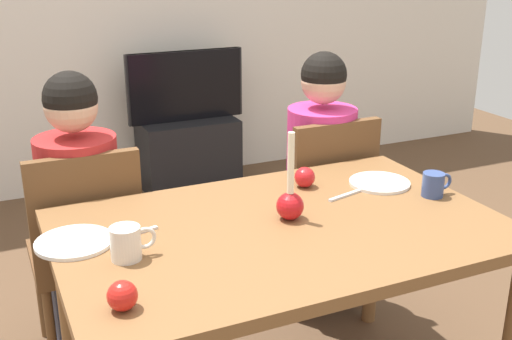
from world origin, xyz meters
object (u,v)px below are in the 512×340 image
(dining_table, at_px, (282,249))
(apple_near_candle, at_px, (305,177))
(apple_by_left_plate, at_px, (122,296))
(tv, at_px, (186,86))
(person_left_child, at_px, (83,228))
(plate_right, at_px, (379,183))
(chair_right, at_px, (323,202))
(person_right_child, at_px, (320,187))
(candle_centerpiece, at_px, (290,201))
(mug_left, at_px, (127,243))
(tv_stand, at_px, (188,153))
(chair_left, at_px, (86,245))
(plate_left, at_px, (74,242))
(mug_right, at_px, (434,185))

(dining_table, distance_m, apple_near_candle, 0.37)
(dining_table, relative_size, apple_by_left_plate, 18.46)
(tv, bearing_deg, person_left_child, -120.20)
(plate_right, bearing_deg, apple_by_left_plate, -156.97)
(chair_right, distance_m, person_right_child, 0.07)
(candle_centerpiece, distance_m, plate_right, 0.47)
(mug_left, bearing_deg, tv_stand, 67.96)
(plate_right, xyz_separation_m, apple_near_candle, (-0.27, 0.09, 0.03))
(person_left_child, bearing_deg, dining_table, -50.65)
(chair_left, distance_m, person_left_child, 0.07)
(person_right_child, distance_m, apple_near_candle, 0.52)
(candle_centerpiece, bearing_deg, tv, 80.05)
(plate_left, distance_m, mug_right, 1.23)
(chair_left, height_order, person_left_child, person_left_child)
(chair_left, distance_m, mug_left, 0.69)
(mug_right, bearing_deg, tv_stand, 93.84)
(dining_table, xyz_separation_m, person_left_child, (-0.52, 0.64, -0.10))
(mug_left, bearing_deg, dining_table, 2.58)
(person_right_child, relative_size, plate_right, 5.24)
(candle_centerpiece, relative_size, mug_right, 2.47)
(plate_left, xyz_separation_m, mug_left, (0.12, -0.16, 0.04))
(plate_right, xyz_separation_m, mug_left, (-0.99, -0.20, 0.04))
(chair_right, height_order, person_right_child, person_right_child)
(tv, distance_m, plate_left, 2.41)
(plate_right, bearing_deg, chair_left, 156.84)
(chair_right, bearing_deg, chair_left, 180.00)
(chair_left, xyz_separation_m, plate_left, (-0.10, -0.47, 0.24))
(chair_right, relative_size, tv, 1.14)
(person_right_child, relative_size, tv_stand, 1.83)
(chair_left, relative_size, mug_left, 6.80)
(chair_left, bearing_deg, chair_right, 0.00)
(tv_stand, relative_size, apple_by_left_plate, 8.44)
(person_left_child, relative_size, apple_by_left_plate, 15.45)
(dining_table, xyz_separation_m, candle_centerpiece, (0.04, 0.03, 0.15))
(chair_left, xyz_separation_m, tv, (0.97, 1.69, 0.20))
(chair_left, relative_size, tv_stand, 1.41)
(person_right_child, xyz_separation_m, tv_stand, (-0.07, 1.66, -0.33))
(chair_left, xyz_separation_m, candle_centerpiece, (0.57, -0.58, 0.30))
(person_left_child, relative_size, person_right_child, 1.00)
(tv_stand, bearing_deg, dining_table, -100.88)
(candle_centerpiece, bearing_deg, person_left_child, 133.06)
(dining_table, bearing_deg, chair_left, 130.82)
(person_right_child, xyz_separation_m, mug_right, (0.09, -0.64, 0.22))
(chair_right, relative_size, candle_centerpiece, 3.08)
(dining_table, xyz_separation_m, apple_by_left_plate, (-0.57, -0.28, 0.12))
(plate_right, bearing_deg, tv, 91.31)
(person_right_child, bearing_deg, plate_left, -155.97)
(tv, height_order, mug_left, tv)
(person_left_child, distance_m, apple_near_candle, 0.87)
(chair_right, distance_m, mug_left, 1.22)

